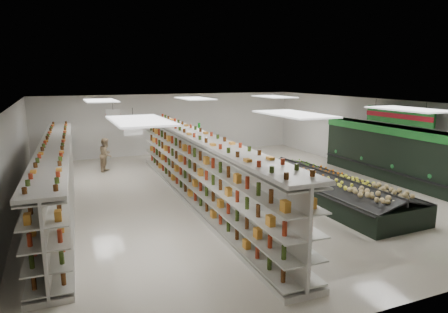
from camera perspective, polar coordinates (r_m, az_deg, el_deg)
name	(u,v)px	position (r m, az deg, el deg)	size (l,w,h in m)	color
floor	(231,191)	(14.65, 1.04, -4.96)	(16.00, 16.00, 0.00)	beige
ceiling	(232,103)	(14.09, 1.09, 7.63)	(14.00, 16.00, 0.02)	white
wall_back	(171,124)	(21.76, -7.53, 4.64)	(14.00, 0.02, 3.20)	silver
wall_front	(414,222)	(7.90, 25.56, -8.42)	(14.00, 0.02, 3.20)	silver
wall_left	(12,165)	(13.16, -28.05, -1.03)	(0.02, 16.00, 3.20)	silver
wall_right	(382,137)	(18.24, 21.63, 2.64)	(0.02, 16.00, 3.20)	silver
produce_wall_case	(401,152)	(16.93, 23.92, 0.60)	(0.93, 8.00, 2.20)	black
aisle_sign_near	(133,128)	(11.10, -12.84, 4.00)	(0.52, 0.06, 0.75)	white
aisle_sign_far	(113,115)	(15.03, -15.56, 5.74)	(0.52, 0.06, 0.75)	white
hortifruti_banner	(398,116)	(16.54, 23.63, 5.33)	(0.12, 3.20, 0.95)	#20792A
gondola_left	(57,179)	(13.61, -22.73, -3.01)	(1.41, 11.94, 2.06)	beige
gondola_center	(198,171)	(13.26, -3.74, -2.07)	(1.22, 13.11, 2.27)	beige
produce_island	(331,189)	(13.88, 14.98, -4.44)	(2.44, 6.38, 0.95)	black
soda_endcap	(187,146)	(19.23, -5.31, 1.56)	(1.60, 1.32, 1.76)	red
shopper_main	(233,181)	(12.33, 1.26, -3.46)	(0.70, 0.46, 1.93)	white
shopper_background	(106,155)	(18.26, -16.49, 0.25)	(0.72, 0.45, 1.49)	tan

